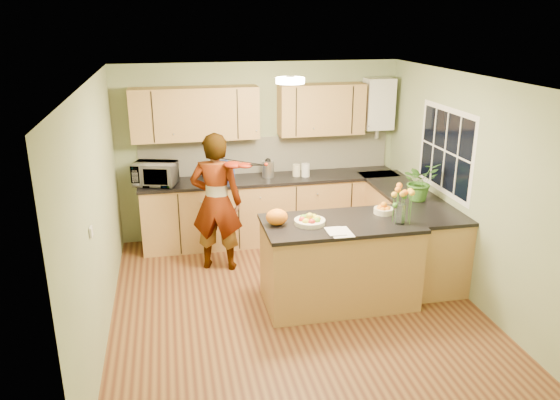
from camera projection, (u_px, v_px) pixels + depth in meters
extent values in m
plane|color=#502817|center=(295.00, 306.00, 6.13)|extent=(4.50, 4.50, 0.00)
cube|color=silver|center=(297.00, 80.00, 5.32)|extent=(4.00, 4.50, 0.02)
cube|color=gray|center=(260.00, 151.00, 7.81)|extent=(4.00, 0.02, 2.50)
cube|color=gray|center=(373.00, 307.00, 3.64)|extent=(4.00, 0.02, 2.50)
cube|color=gray|center=(97.00, 214.00, 5.34)|extent=(0.02, 4.50, 2.50)
cube|color=gray|center=(469.00, 189.00, 6.11)|extent=(0.02, 4.50, 2.50)
cube|color=#A17540|center=(271.00, 210.00, 7.81)|extent=(3.60, 0.60, 0.90)
cube|color=black|center=(271.00, 179.00, 7.65)|extent=(3.64, 0.62, 0.04)
cube|color=#A17540|center=(407.00, 230.00, 7.10)|extent=(0.60, 2.20, 0.90)
cube|color=black|center=(409.00, 196.00, 6.94)|extent=(0.62, 2.24, 0.04)
cube|color=white|center=(267.00, 154.00, 7.83)|extent=(3.60, 0.02, 0.52)
cube|color=#A17540|center=(195.00, 114.00, 7.29)|extent=(1.70, 0.34, 0.70)
cube|color=#A17540|center=(321.00, 109.00, 7.62)|extent=(1.20, 0.34, 0.70)
cube|color=white|center=(378.00, 104.00, 7.78)|extent=(0.40, 0.30, 0.72)
cylinder|color=silver|center=(377.00, 131.00, 7.91)|extent=(0.06, 0.06, 0.20)
cube|color=white|center=(446.00, 151.00, 6.57)|extent=(0.01, 1.30, 1.05)
cube|color=black|center=(445.00, 151.00, 6.57)|extent=(0.01, 1.18, 0.92)
cube|color=white|center=(91.00, 232.00, 4.77)|extent=(0.02, 0.09, 0.09)
cylinder|color=#FFEABF|center=(290.00, 81.00, 5.61)|extent=(0.30, 0.30, 0.06)
cylinder|color=white|center=(290.00, 78.00, 5.60)|extent=(0.10, 0.10, 0.02)
cube|color=#A17540|center=(339.00, 264.00, 6.08)|extent=(1.66, 0.83, 0.93)
cube|color=black|center=(341.00, 223.00, 5.92)|extent=(1.70, 0.87, 0.04)
cylinder|color=beige|center=(310.00, 222.00, 5.84)|extent=(0.33, 0.33, 0.05)
cylinder|color=beige|center=(384.00, 211.00, 6.15)|extent=(0.22, 0.22, 0.06)
cylinder|color=silver|center=(400.00, 214.00, 5.83)|extent=(0.11, 0.11, 0.23)
ellipsoid|color=orange|center=(277.00, 217.00, 5.80)|extent=(0.29, 0.27, 0.18)
cube|color=silver|center=(341.00, 232.00, 5.62)|extent=(0.22, 0.30, 0.01)
imported|color=#DBA286|center=(216.00, 202.00, 6.80)|extent=(0.74, 0.59, 1.77)
imported|color=white|center=(155.00, 174.00, 7.27)|extent=(0.64, 0.52, 0.31)
cube|color=navy|center=(220.00, 172.00, 7.44)|extent=(0.39, 0.35, 0.26)
cylinder|color=silver|center=(268.00, 169.00, 7.63)|extent=(0.17, 0.17, 0.23)
sphere|color=black|center=(268.00, 158.00, 7.58)|extent=(0.08, 0.08, 0.08)
cylinder|color=beige|center=(296.00, 170.00, 7.69)|extent=(0.11, 0.11, 0.17)
cylinder|color=white|center=(306.00, 170.00, 7.67)|extent=(0.14, 0.14, 0.18)
imported|color=#3F7A28|center=(420.00, 181.00, 6.65)|extent=(0.49, 0.44, 0.48)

